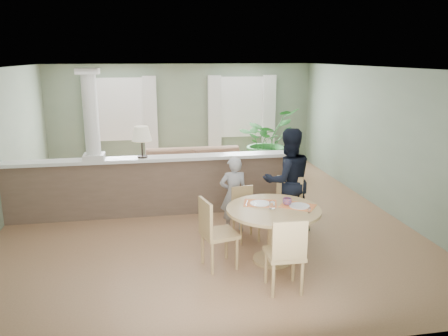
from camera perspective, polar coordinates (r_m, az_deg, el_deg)
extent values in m
plane|color=#A67B57|center=(8.25, -2.88, -6.17)|extent=(8.00, 8.00, 0.00)
cube|color=gray|center=(11.80, -5.43, 6.84)|extent=(7.00, 0.02, 2.70)
cube|color=gray|center=(8.99, 19.77, 3.66)|extent=(0.02, 8.00, 2.70)
cube|color=gray|center=(4.09, 4.02, -7.95)|extent=(7.00, 0.02, 2.70)
cube|color=white|center=(7.72, -3.14, 12.93)|extent=(7.00, 8.00, 0.02)
cube|color=white|center=(11.73, -13.32, 7.46)|extent=(1.10, 0.02, 1.50)
cube|color=white|center=(11.70, -13.33, 7.45)|extent=(1.22, 0.04, 1.62)
cube|color=white|center=(11.98, 2.28, 7.98)|extent=(1.10, 0.02, 1.50)
cube|color=white|center=(11.96, 2.30, 7.96)|extent=(1.22, 0.04, 1.62)
cube|color=silver|center=(11.75, -16.93, 5.75)|extent=(0.35, 0.10, 2.30)
cube|color=silver|center=(11.66, -9.56, 6.12)|extent=(0.35, 0.10, 2.30)
cube|color=silver|center=(11.80, -1.23, 6.41)|extent=(0.35, 0.10, 2.30)
cube|color=silver|center=(12.11, 5.85, 6.55)|extent=(0.35, 0.10, 2.30)
cube|color=brown|center=(8.22, -9.35, -2.57)|extent=(5.20, 0.22, 1.05)
cube|color=white|center=(8.07, -9.51, 1.20)|extent=(5.32, 0.36, 0.06)
cube|color=white|center=(8.11, -16.61, 1.43)|extent=(0.36, 0.36, 0.10)
cylinder|color=white|center=(7.98, -17.00, 6.65)|extent=(0.26, 0.26, 1.39)
cube|color=white|center=(7.92, -17.40, 11.99)|extent=(0.38, 0.38, 0.10)
cylinder|color=black|center=(8.06, -10.59, 1.47)|extent=(0.18, 0.18, 0.03)
cylinder|color=black|center=(8.03, -10.64, 2.54)|extent=(0.03, 0.03, 0.28)
cone|color=beige|center=(7.98, -10.73, 4.44)|extent=(0.36, 0.36, 0.26)
imported|color=#876349|center=(9.93, -3.77, -0.09)|extent=(2.84, 1.11, 0.83)
imported|color=#2C6E2D|center=(11.03, 5.59, 3.52)|extent=(1.95, 1.93, 1.64)
cylinder|color=tan|center=(6.55, 6.29, -11.76)|extent=(0.56, 0.56, 0.04)
cylinder|color=tan|center=(6.39, 6.39, -8.67)|extent=(0.15, 0.15, 0.72)
cylinder|color=tan|center=(6.25, 6.48, -5.43)|extent=(1.34, 1.34, 0.04)
cube|color=red|center=(6.42, 4.74, -4.59)|extent=(0.55, 0.46, 0.01)
cube|color=red|center=(6.38, 9.60, -4.90)|extent=(0.59, 0.56, 0.01)
cylinder|color=white|center=(6.39, 4.74, -4.61)|extent=(0.29, 0.29, 0.01)
cylinder|color=white|center=(6.35, 9.81, -4.89)|extent=(0.29, 0.29, 0.01)
cylinder|color=white|center=(6.20, 6.30, -4.87)|extent=(0.08, 0.08, 0.10)
cube|color=silver|center=(6.34, 4.14, -4.69)|extent=(0.07, 0.19, 0.00)
cube|color=silver|center=(6.39, 2.98, -4.63)|extent=(0.08, 0.23, 0.00)
cylinder|color=white|center=(6.13, 11.07, -5.45)|extent=(0.04, 0.04, 0.07)
cylinder|color=silver|center=(6.12, 11.09, -5.08)|extent=(0.04, 0.04, 0.01)
imported|color=#2351A7|center=(6.38, 8.25, -4.36)|extent=(0.16, 0.16, 0.10)
cube|color=tan|center=(7.06, 2.93, -6.20)|extent=(0.45, 0.45, 0.05)
cylinder|color=tan|center=(6.95, 2.24, -8.46)|extent=(0.04, 0.04, 0.40)
cylinder|color=tan|center=(7.07, 4.60, -8.09)|extent=(0.04, 0.04, 0.40)
cylinder|color=tan|center=(7.22, 1.26, -7.56)|extent=(0.04, 0.04, 0.40)
cylinder|color=tan|center=(7.33, 3.55, -7.22)|extent=(0.04, 0.04, 0.40)
cube|color=tan|center=(7.14, 2.39, -4.01)|extent=(0.37, 0.10, 0.42)
cube|color=tan|center=(7.14, 8.23, -5.51)|extent=(0.61, 0.61, 0.05)
cylinder|color=tan|center=(7.09, 6.45, -7.78)|extent=(0.04, 0.04, 0.46)
cylinder|color=tan|center=(7.04, 9.39, -8.07)|extent=(0.04, 0.04, 0.46)
cylinder|color=tan|center=(7.43, 6.99, -6.75)|extent=(0.04, 0.04, 0.46)
cylinder|color=tan|center=(7.38, 9.80, -7.01)|extent=(0.04, 0.04, 0.46)
cube|color=tan|center=(7.25, 8.57, -2.98)|extent=(0.40, 0.24, 0.49)
cube|color=tan|center=(5.64, 7.88, -11.07)|extent=(0.47, 0.47, 0.05)
cylinder|color=tan|center=(5.96, 9.03, -12.37)|extent=(0.04, 0.04, 0.46)
cylinder|color=tan|center=(5.87, 5.51, -12.70)|extent=(0.04, 0.04, 0.46)
cylinder|color=tan|center=(5.65, 10.16, -14.00)|extent=(0.04, 0.04, 0.46)
cylinder|color=tan|center=(5.56, 6.44, -14.40)|extent=(0.04, 0.04, 0.46)
cube|color=tan|center=(5.35, 8.59, -9.38)|extent=(0.43, 0.06, 0.50)
cube|color=tan|center=(6.16, -0.59, -8.61)|extent=(0.55, 0.55, 0.05)
cylinder|color=tan|center=(6.18, 1.71, -11.14)|extent=(0.04, 0.04, 0.47)
cylinder|color=tan|center=(6.49, 0.29, -9.85)|extent=(0.04, 0.04, 0.47)
cylinder|color=tan|center=(6.05, -1.54, -11.75)|extent=(0.04, 0.04, 0.47)
cylinder|color=tan|center=(6.36, -2.81, -10.38)|extent=(0.04, 0.04, 0.47)
cube|color=tan|center=(5.99, -2.44, -6.52)|extent=(0.14, 0.43, 0.50)
imported|color=#99999E|center=(7.32, 1.26, -3.50)|extent=(0.47, 0.31, 1.30)
imported|color=black|center=(7.36, 8.33, -1.64)|extent=(0.91, 0.74, 1.77)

